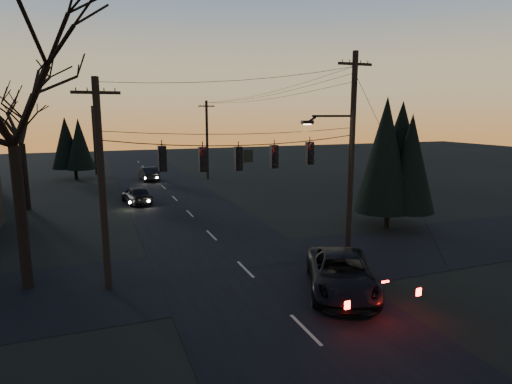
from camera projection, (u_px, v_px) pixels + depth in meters
name	position (u px, v px, depth m)	size (l,w,h in m)	color
main_road	(196.00, 220.00, 28.95)	(8.00, 120.00, 0.02)	black
cross_road	(245.00, 269.00, 19.77)	(60.00, 7.00, 0.02)	black
utility_pole_right	(347.00, 256.00, 21.70)	(5.00, 0.30, 10.00)	black
utility_pole_left	(109.00, 288.00, 17.66)	(1.80, 0.30, 8.50)	black
utility_pole_far_r	(208.00, 179.00, 47.42)	(1.80, 0.30, 8.50)	black
utility_pole_far_l	(97.00, 174.00, 50.74)	(0.30, 0.30, 8.00)	black
span_signal_assembly	(240.00, 157.00, 18.74)	(11.50, 0.44, 1.60)	black
bare_tree_left	(8.00, 84.00, 16.26)	(8.71, 8.71, 11.75)	black
evergreen_right	(390.00, 160.00, 26.27)	(4.27, 4.27, 7.38)	black
bare_tree_dist	(19.00, 117.00, 30.84)	(6.84, 6.84, 9.88)	black
evergreen_dist	(74.00, 147.00, 46.11)	(3.56, 3.56, 6.03)	black
suv_near	(341.00, 274.00, 17.19)	(2.53, 5.49, 1.53)	black
sedan_oncoming_a	(137.00, 195.00, 34.13)	(1.70, 4.23, 1.44)	black
sedan_oncoming_b	(148.00, 174.00, 46.02)	(1.54, 4.43, 1.46)	black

